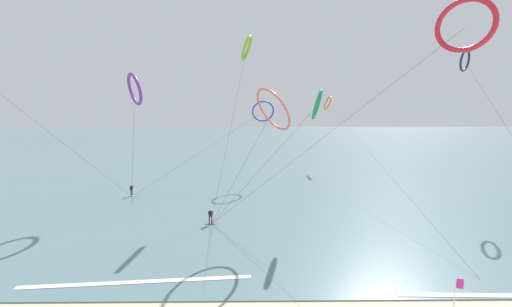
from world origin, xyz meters
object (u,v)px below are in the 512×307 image
Objects in this scene: surfer_ivory at (131,191)px; kite_cobalt at (263,111)px; kite_coral at (273,110)px; kite_violet at (135,89)px; kite_amber at (328,103)px; beach_flag at (456,294)px; kite_crimson at (465,25)px; kite_emerald at (317,104)px; surfer_magenta at (211,218)px; kite_navy at (465,61)px; kite_lime at (247,48)px.

surfer_ivory is 24.93m from kite_cobalt.
kite_coral is 20.37m from kite_violet.
kite_cobalt is 23.40m from kite_coral.
kite_amber is 57.43m from beach_flag.
kite_crimson reaches higher than beach_flag.
kite_crimson is at bearing 61.28° from kite_emerald.
surfer_magenta is at bearing -33.23° from kite_amber.
kite_navy is at bearing 128.99° from kite_emerald.
surfer_magenta is 0.07× the size of kite_navy.
kite_emerald is (8.16, -10.87, -8.01)m from kite_lime.
beach_flag is at bearing -169.98° from kite_violet.
kite_coral is at bearing -13.35° from kite_navy.
kite_crimson is at bearing -2.97° from kite_amber.
kite_navy is (28.18, 13.68, 6.78)m from kite_coral.
surfer_magenta is at bearing -158.38° from kite_crimson.
kite_amber is at bearing -129.70° from surfer_magenta.
kite_cobalt is at bearing -47.75° from kite_amber.
kite_navy is at bearing -73.89° from surfer_ivory.
kite_coral is at bearing -24.64° from kite_amber.
kite_navy is 31.19m from kite_lime.
kite_crimson is at bearing 61.77° from beach_flag.
beach_flag reaches higher than surfer_ivory.
surfer_ivory is at bearing -95.99° from kite_emerald.
surfer_ivory is 29.37m from kite_emerald.
kite_navy is at bearing 155.15° from kite_cobalt.
kite_cobalt is (19.39, 10.83, 11.32)m from surfer_ivory.
kite_crimson is 1.40× the size of kite_violet.
surfer_ivory is at bearing 23.13° from kite_cobalt.
kite_lime is (-18.45, 20.55, 1.56)m from kite_crimson.
kite_violet reaches higher than kite_coral.
kite_navy is at bearing -92.63° from kite_coral.
kite_crimson is (22.29, -6.97, 18.82)m from surfer_magenta.
kite_coral is at bearing 119.81° from beach_flag.
kite_emerald is (22.85, -6.63, -2.02)m from kite_violet.
kite_amber is 3.54× the size of kite_emerald.
kite_amber is at bearing 85.36° from beach_flag.
surfer_magenta is 20.30m from kite_violet.
kite_crimson is 27.66m from kite_lime.
kite_crimson reaches higher than kite_navy.
kite_amber is 45.81m from kite_crimson.
surfer_magenta is 24.21m from beach_flag.
surfer_magenta is 0.03× the size of kite_amber.
kite_violet reaches higher than kite_cobalt.
kite_emerald is at bearing -141.66° from kite_violet.
beach_flag is (-5.71, -10.64, -17.64)m from kite_crimson.
kite_crimson is 8.06× the size of beach_flag.
kite_amber is 17.53× the size of beach_flag.
kite_amber is 36.88m from kite_emerald.
kite_cobalt is 1.43× the size of kite_emerald.
kite_cobalt is at bearing 170.98° from kite_lime.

